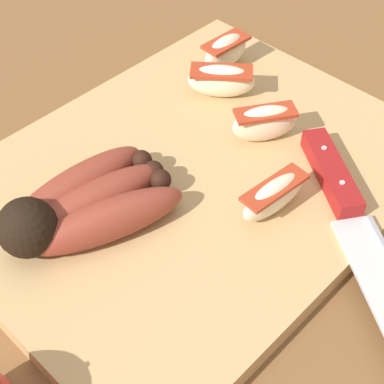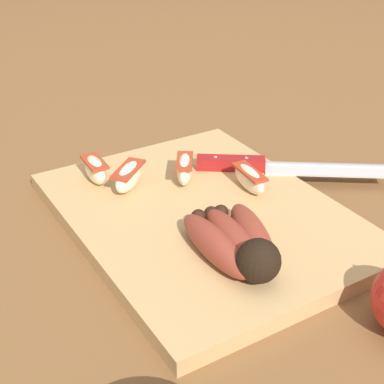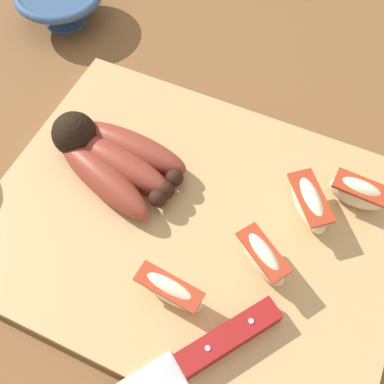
# 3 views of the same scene
# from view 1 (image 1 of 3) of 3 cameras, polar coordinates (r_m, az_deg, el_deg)

# --- Properties ---
(ground_plane) EXTENTS (6.00, 6.00, 0.00)m
(ground_plane) POSITION_cam_1_polar(r_m,az_deg,el_deg) (0.56, -1.14, 0.23)
(ground_plane) COLOR brown
(cutting_board) EXTENTS (0.42, 0.32, 0.02)m
(cutting_board) POSITION_cam_1_polar(r_m,az_deg,el_deg) (0.56, 0.08, 1.23)
(cutting_board) COLOR tan
(cutting_board) RESTS_ON ground_plane
(banana_bunch) EXTENTS (0.15, 0.11, 0.05)m
(banana_bunch) POSITION_cam_1_polar(r_m,az_deg,el_deg) (0.50, -10.31, -1.35)
(banana_bunch) COLOR black
(banana_bunch) RESTS_ON cutting_board
(chefs_knife) EXTENTS (0.18, 0.25, 0.02)m
(chefs_knife) POSITION_cam_1_polar(r_m,az_deg,el_deg) (0.52, 14.89, -2.04)
(chefs_knife) COLOR silver
(chefs_knife) RESTS_ON cutting_board
(apple_wedge_near) EXTENTS (0.06, 0.03, 0.04)m
(apple_wedge_near) POSITION_cam_1_polar(r_m,az_deg,el_deg) (0.67, 3.22, 13.19)
(apple_wedge_near) COLOR #F4E5C1
(apple_wedge_near) RESTS_ON cutting_board
(apple_wedge_middle) EXTENTS (0.06, 0.05, 0.04)m
(apple_wedge_middle) POSITION_cam_1_polar(r_m,az_deg,el_deg) (0.57, 6.90, 6.56)
(apple_wedge_middle) COLOR #F4E5C1
(apple_wedge_middle) RESTS_ON cutting_board
(apple_wedge_far) EXTENTS (0.06, 0.07, 0.04)m
(apple_wedge_far) POSITION_cam_1_polar(r_m,az_deg,el_deg) (0.62, 2.79, 10.54)
(apple_wedge_far) COLOR #F4E5C1
(apple_wedge_far) RESTS_ON cutting_board
(apple_wedge_extra) EXTENTS (0.07, 0.03, 0.03)m
(apple_wedge_extra) POSITION_cam_1_polar(r_m,az_deg,el_deg) (0.51, 7.77, -0.35)
(apple_wedge_extra) COLOR #F4E5C1
(apple_wedge_extra) RESTS_ON cutting_board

